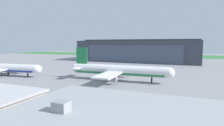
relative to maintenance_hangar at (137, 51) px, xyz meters
The scene contains 5 objects.
ground_plane 82.94m from the maintenance_hangar, 77.73° to the right, with size 440.00×440.00×0.00m, color gray.
grass_field_strip 78.98m from the maintenance_hangar, 77.10° to the left, with size 440.00×56.00×0.08m, color #347539.
maintenance_hangar is the anchor object (origin of this frame).
airliner_near_right 83.91m from the maintenance_hangar, 81.13° to the right, with size 42.95×33.73×13.31m.
airliner_near_left 99.63m from the maintenance_hangar, 113.08° to the right, with size 36.43×29.13×12.05m.
Camera 1 is at (20.17, -70.56, 15.13)m, focal length 29.27 mm.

